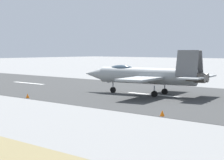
{
  "coord_description": "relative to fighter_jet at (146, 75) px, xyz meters",
  "views": [
    {
      "loc": [
        -28.28,
        40.03,
        5.73
      ],
      "look_at": [
        0.92,
        6.36,
        2.2
      ],
      "focal_mm": 61.45,
      "sensor_mm": 36.0,
      "label": 1
    }
  ],
  "objects": [
    {
      "name": "marker_cone_mid",
      "position": [
        8.59,
        11.91,
        -2.21
      ],
      "size": [
        0.44,
        0.44,
        0.55
      ],
      "primitive_type": "cone",
      "color": "orange",
      "rests_on": "ground"
    },
    {
      "name": "runway_strip",
      "position": [
        -0.27,
        -0.62,
        -2.48
      ],
      "size": [
        240.0,
        26.0,
        0.02
      ],
      "color": "#373838",
      "rests_on": "ground"
    },
    {
      "name": "fighter_jet",
      "position": [
        0.0,
        0.0,
        0.0
      ],
      "size": [
        17.78,
        14.31,
        5.69
      ],
      "color": "gray",
      "rests_on": "ground"
    },
    {
      "name": "marker_cone_near",
      "position": [
        -10.42,
        11.91,
        -2.21
      ],
      "size": [
        0.44,
        0.44,
        0.55
      ],
      "primitive_type": "cone",
      "color": "orange",
      "rests_on": "ground"
    },
    {
      "name": "crew_person",
      "position": [
        16.16,
        -11.16,
        -1.64
      ],
      "size": [
        0.47,
        0.61,
        1.69
      ],
      "color": "#1E2338",
      "rests_on": "ground"
    },
    {
      "name": "ground_plane",
      "position": [
        -0.25,
        -0.62,
        -2.49
      ],
      "size": [
        400.0,
        400.0,
        0.0
      ],
      "primitive_type": "plane",
      "color": "gray"
    }
  ]
}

